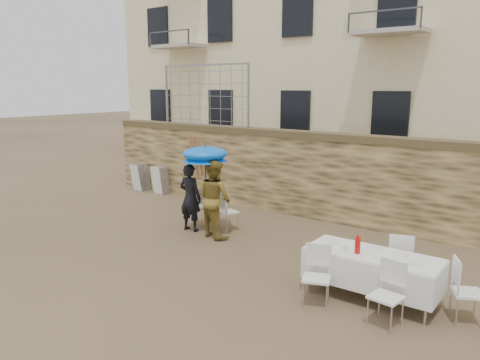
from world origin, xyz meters
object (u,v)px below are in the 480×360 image
Objects in this scene: banquet_table at (373,256)px; table_chair_side at (468,291)px; man_suit at (190,197)px; couple_chair_left at (206,206)px; couple_chair_right at (228,211)px; table_chair_front_left at (316,277)px; soda_bottle at (358,246)px; umbrella at (205,157)px; chair_stack_left at (145,176)px; woman_dress at (215,199)px; table_chair_front_right at (386,295)px; table_chair_back at (401,259)px; chair_stack_right at (164,179)px.

table_chair_side reaches higher than banquet_table.
man_suit is 1.68× the size of couple_chair_left.
table_chair_front_left is (3.54, -2.27, 0.00)m from couple_chair_right.
couple_chair_right is 3.69× the size of soda_bottle.
man_suit is 4.58m from table_chair_front_left.
table_chair_side is at bearing 1.39° from table_chair_front_left.
umbrella reaches higher than chair_stack_left.
man_suit reaches higher than couple_chair_right.
woman_dress is 1.86× the size of table_chair_front_right.
woman_dress is 0.93× the size of umbrella.
man_suit is 0.75m from woman_dress.
woman_dress is at bearing 55.26° from table_chair_side.
man_suit is 0.84× the size of umbrella.
woman_dress is at bearing -15.95° from umbrella.
umbrella is 5.43m from table_chair_front_right.
woman_dress is 1.86× the size of couple_chair_right.
man_suit is 5.05m from table_chair_back.
woman_dress reaches higher than table_chair_back.
table_chair_back is at bearing -17.11° from chair_stack_right.
couple_chair_right is 1.04× the size of chair_stack_right.
chair_stack_left is (-9.34, 2.60, -0.02)m from table_chair_back.
table_chair_side is at bearing -177.88° from couple_chair_right.
table_chair_back is at bearing 41.06° from table_chair_front_left.
table_chair_front_left is at bearing -172.27° from table_chair_front_right.
man_suit is 1.68× the size of table_chair_side.
table_chair_side is (6.24, -0.87, -0.33)m from man_suit.
table_chair_front_right is 1.04× the size of chair_stack_left.
table_chair_front_left is (-0.40, -0.60, -0.43)m from soda_bottle.
table_chair_side is 1.04× the size of chair_stack_left.
soda_bottle is (4.64, -1.12, 0.10)m from man_suit.
couple_chair_right is 0.46× the size of banquet_table.
table_chair_side reaches higher than chair_stack_left.
table_chair_side is at bearing -18.88° from chair_stack_right.
couple_chair_left is (0.00, 0.55, -0.33)m from man_suit.
soda_bottle is at bearing -23.81° from chair_stack_right.
umbrella is at bearing 133.00° from table_chair_front_left.
chair_stack_left is at bearing -4.09° from couple_chair_right.
couple_chair_right is 4.40m from table_chair_back.
woman_dress is at bearing 167.19° from table_chair_front_right.
table_chair_side is (5.49, -0.87, -0.41)m from woman_dress.
couple_chair_left is at bearing 131.63° from umbrella.
banquet_table is at bearing 131.42° from table_chair_front_right.
banquet_table is 2.28× the size of chair_stack_left.
banquet_table is 2.19× the size of table_chair_side.
couple_chair_left and table_chair_front_left have the same top height.
couple_chair_left is 3.69× the size of soda_bottle.
chair_stack_right is (-8.24, 3.40, -0.27)m from banquet_table.
umbrella is 5.42m from chair_stack_left.
chair_stack_right reaches higher than banquet_table.
table_chair_front_left is at bearing 46.30° from table_chair_back.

